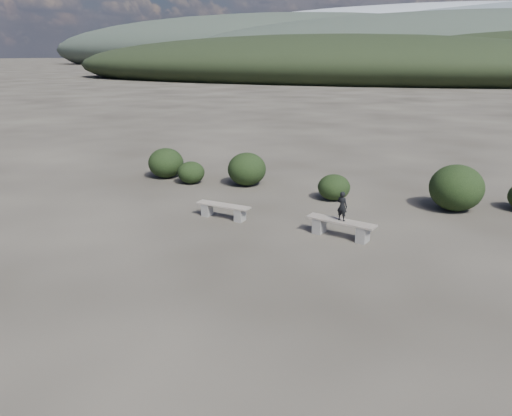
% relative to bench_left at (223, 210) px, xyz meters
% --- Properties ---
extents(ground, '(1200.00, 1200.00, 0.00)m').
position_rel_bench_left_xyz_m(ground, '(1.98, -5.39, -0.27)').
color(ground, '#2B2721').
rests_on(ground, ground).
extents(bench_left, '(1.81, 0.51, 0.45)m').
position_rel_bench_left_xyz_m(bench_left, '(0.00, 0.00, 0.00)').
color(bench_left, gray).
rests_on(bench_left, ground).
extents(bench_right, '(2.03, 0.79, 0.50)m').
position_rel_bench_left_xyz_m(bench_right, '(3.77, -0.23, 0.03)').
color(bench_right, gray).
rests_on(bench_right, ground).
extents(seated_person, '(0.35, 0.28, 0.83)m').
position_rel_bench_left_xyz_m(seated_person, '(3.78, -0.23, 0.64)').
color(seated_person, black).
rests_on(seated_person, bench_right).
extents(shrub_a, '(1.06, 1.06, 0.87)m').
position_rel_bench_left_xyz_m(shrub_a, '(-3.17, 3.47, 0.16)').
color(shrub_a, black).
rests_on(shrub_a, ground).
extents(shrub_b, '(1.49, 1.49, 1.28)m').
position_rel_bench_left_xyz_m(shrub_b, '(-1.02, 4.07, 0.37)').
color(shrub_b, black).
rests_on(shrub_b, ground).
extents(shrub_c, '(1.13, 1.13, 0.90)m').
position_rel_bench_left_xyz_m(shrub_c, '(2.63, 3.39, 0.18)').
color(shrub_c, black).
rests_on(shrub_c, ground).
extents(shrub_d, '(1.72, 1.72, 1.51)m').
position_rel_bench_left_xyz_m(shrub_d, '(6.59, 3.76, 0.48)').
color(shrub_d, black).
rests_on(shrub_d, ground).
extents(shrub_f, '(1.45, 1.45, 1.22)m').
position_rel_bench_left_xyz_m(shrub_f, '(-4.62, 3.92, 0.34)').
color(shrub_f, black).
rests_on(shrub_f, ground).
extents(mountain_ridges, '(500.00, 400.00, 56.00)m').
position_rel_bench_left_xyz_m(mountain_ridges, '(-5.50, 333.67, 10.57)').
color(mountain_ridges, black).
rests_on(mountain_ridges, ground).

